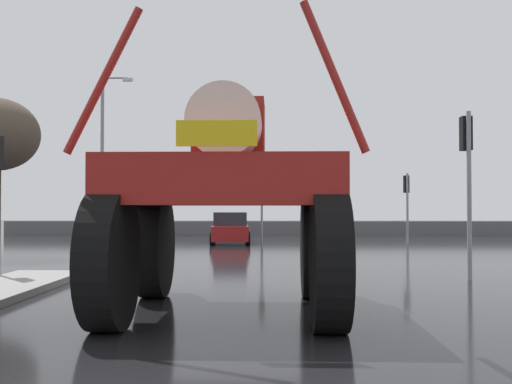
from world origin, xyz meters
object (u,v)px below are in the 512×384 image
sedan_ahead (230,229)px  traffic_signal_near_right (467,157)px  traffic_signal_far_right (262,188)px  streetlight_far_left (104,150)px  oversize_sprayer (228,200)px  traffic_signal_far_left (407,192)px

sedan_ahead → traffic_signal_near_right: (6.74, -14.89, 2.28)m
traffic_signal_far_right → streetlight_far_left: streetlight_far_left is taller
oversize_sprayer → traffic_signal_far_left: 21.13m
traffic_signal_far_left → traffic_signal_near_right: bearing=-97.0°
traffic_signal_near_right → traffic_signal_far_left: traffic_signal_near_right is taller
oversize_sprayer → traffic_signal_near_right: size_ratio=1.32×
oversize_sprayer → sedan_ahead: 19.73m
traffic_signal_far_left → streetlight_far_left: (-15.26, 1.77, 2.28)m
streetlight_far_left → traffic_signal_far_left: bearing=-6.6°
sedan_ahead → traffic_signal_near_right: 16.50m
traffic_signal_near_right → streetlight_far_left: (-13.43, 16.79, 1.76)m
sedan_ahead → traffic_signal_far_left: (8.57, 0.13, 1.77)m
traffic_signal_far_right → traffic_signal_far_left: bearing=0.0°
traffic_signal_near_right → streetlight_far_left: size_ratio=0.47×
traffic_signal_far_right → oversize_sprayer: bearing=-91.0°
traffic_signal_near_right → traffic_signal_far_right: (-5.20, 15.02, -0.31)m
traffic_signal_near_right → traffic_signal_far_left: size_ratio=1.21×
traffic_signal_far_right → streetlight_far_left: size_ratio=0.43×
sedan_ahead → traffic_signal_far_right: 2.50m
oversize_sprayer → traffic_signal_far_right: oversize_sprayer is taller
traffic_signal_far_left → traffic_signal_far_right: size_ratio=0.92×
streetlight_far_left → oversize_sprayer: bearing=-69.9°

